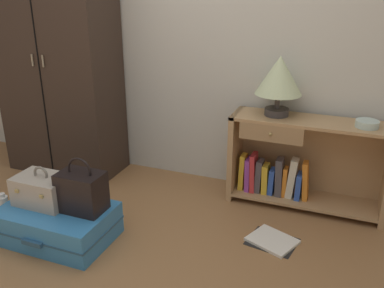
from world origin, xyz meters
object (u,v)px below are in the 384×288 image
at_px(bowl, 367,124).
at_px(train_case, 43,190).
at_px(table_lamp, 279,77).
at_px(bottle, 4,209).
at_px(suitcase_large, 58,223).
at_px(handbag, 82,191).
at_px(wardrobe, 58,56).
at_px(open_book_on_floor, 272,241).
at_px(bookshelf, 299,164).

bearing_deg(bowl, train_case, -152.93).
distance_m(table_lamp, bowl, 0.65).
distance_m(train_case, bottle, 0.41).
bearing_deg(bowl, bottle, -156.66).
xyz_separation_m(bowl, suitcase_large, (-1.76, -0.99, -0.57)).
distance_m(bowl, handbag, 1.87).
bearing_deg(wardrobe, open_book_on_floor, -14.40).
bearing_deg(bookshelf, wardrobe, -177.81).
distance_m(train_case, handbag, 0.29).
height_order(bookshelf, bottle, bookshelf).
bearing_deg(bottle, train_case, 0.89).
distance_m(bottle, open_book_on_floor, 1.81).
bearing_deg(train_case, wardrobe, 119.00).
xyz_separation_m(bookshelf, open_book_on_floor, (-0.06, -0.56, -0.31)).
xyz_separation_m(bottle, open_book_on_floor, (1.76, 0.43, -0.09)).
height_order(bookshelf, table_lamp, table_lamp).
height_order(wardrobe, suitcase_large, wardrobe).
bearing_deg(table_lamp, bowl, -4.00).
xyz_separation_m(table_lamp, bottle, (-1.63, -1.00, -0.83)).
bearing_deg(handbag, wardrobe, 131.43).
height_order(suitcase_large, train_case, train_case).
bearing_deg(bowl, bookshelf, 175.15).
height_order(suitcase_large, bottle, suitcase_large).
bearing_deg(train_case, bowl, 27.07).
distance_m(suitcase_large, handbag, 0.30).
height_order(wardrobe, table_lamp, wardrobe).
distance_m(table_lamp, bottle, 2.08).
distance_m(bookshelf, bowl, 0.55).
xyz_separation_m(train_case, handbag, (0.29, 0.02, 0.04)).
distance_m(table_lamp, train_case, 1.73).
bearing_deg(bookshelf, bottle, -151.28).
distance_m(bowl, train_case, 2.13).
height_order(handbag, open_book_on_floor, handbag).
xyz_separation_m(table_lamp, bowl, (0.60, -0.04, -0.25)).
height_order(bottle, open_book_on_floor, bottle).
relative_size(suitcase_large, train_case, 2.07).
xyz_separation_m(wardrobe, bookshelf, (1.96, 0.08, -0.66)).
distance_m(wardrobe, handbag, 1.35).
relative_size(suitcase_large, bottle, 3.27).
bearing_deg(wardrobe, bottle, -80.75).
relative_size(bowl, train_case, 0.44).
bearing_deg(table_lamp, handbag, -135.12).
xyz_separation_m(bookshelf, bowl, (0.41, -0.03, 0.36)).
xyz_separation_m(train_case, open_book_on_floor, (1.40, 0.42, -0.30)).
distance_m(handbag, open_book_on_floor, 1.24).
distance_m(suitcase_large, open_book_on_floor, 1.37).
height_order(wardrobe, train_case, wardrobe).
bearing_deg(bowl, suitcase_large, -150.65).
bearing_deg(train_case, bookshelf, 34.15).
relative_size(train_case, handbag, 0.96).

